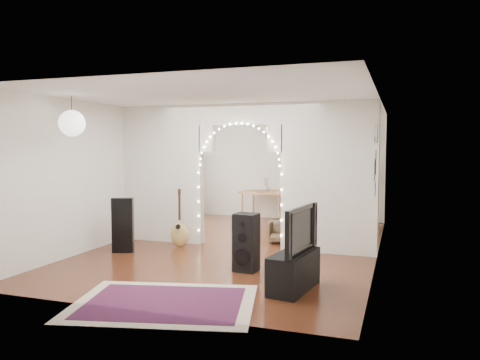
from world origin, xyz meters
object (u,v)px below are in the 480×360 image
(bookcase, at_px, (314,190))
(dining_table, at_px, (266,194))
(acoustic_guitar, at_px, (180,225))
(dining_chair_left, at_px, (281,232))
(dining_chair_right, at_px, (317,217))
(floor_speaker, at_px, (246,243))
(media_console, at_px, (294,271))

(bookcase, height_order, dining_table, bookcase)
(acoustic_guitar, height_order, dining_chair_left, acoustic_guitar)
(dining_chair_right, bearing_deg, dining_chair_left, -98.89)
(bookcase, relative_size, dining_chair_left, 3.48)
(floor_speaker, relative_size, dining_chair_left, 1.91)
(floor_speaker, xyz_separation_m, dining_chair_left, (-0.02, 2.26, -0.23))
(floor_speaker, bearing_deg, media_console, -31.44)
(dining_table, bearing_deg, acoustic_guitar, -91.38)
(dining_chair_right, bearing_deg, media_console, -83.12)
(floor_speaker, relative_size, dining_chair_right, 1.86)
(floor_speaker, xyz_separation_m, media_console, (0.89, -0.68, -0.19))
(media_console, bearing_deg, bookcase, 106.05)
(bookcase, distance_m, dining_chair_right, 1.01)
(floor_speaker, xyz_separation_m, bookcase, (0.12, 5.17, 0.37))
(dining_chair_right, bearing_deg, bookcase, 105.39)
(floor_speaker, xyz_separation_m, dining_table, (-1.07, 4.89, 0.24))
(floor_speaker, distance_m, bookcase, 5.18)
(dining_table, bearing_deg, dining_chair_right, -10.97)
(bookcase, bearing_deg, floor_speaker, -104.38)
(floor_speaker, height_order, dining_table, floor_speaker)
(media_console, xyz_separation_m, dining_chair_right, (-0.56, 5.05, -0.03))
(bookcase, bearing_deg, dining_table, -179.64)
(floor_speaker, relative_size, dining_table, 0.67)
(dining_table, bearing_deg, bookcase, 22.61)
(acoustic_guitar, relative_size, bookcase, 0.58)
(acoustic_guitar, height_order, bookcase, bookcase)
(bookcase, bearing_deg, dining_chair_right, -88.24)
(floor_speaker, bearing_deg, acoustic_guitar, 150.01)
(media_console, relative_size, bookcase, 0.62)
(media_console, height_order, dining_chair_left, media_console)
(acoustic_guitar, bearing_deg, media_console, -53.69)
(media_console, distance_m, dining_table, 5.92)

